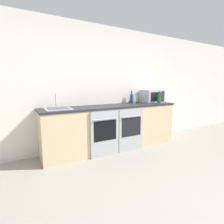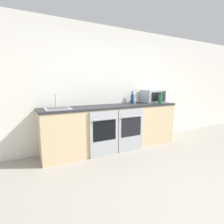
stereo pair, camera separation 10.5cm
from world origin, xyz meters
TOP-DOWN VIEW (x-y plane):
  - ground_plane at (0.00, 0.00)m, footprint 16.00×16.00m
  - wall_back at (0.00, 2.46)m, footprint 10.00×0.06m
  - counter_back at (0.00, 2.13)m, footprint 2.98×0.61m
  - oven_left at (-0.36, 1.82)m, footprint 0.59×0.06m
  - oven_right at (0.25, 1.82)m, footprint 0.59×0.06m
  - microwave at (1.14, 2.22)m, footprint 0.50×0.37m
  - bottle_clear at (0.61, 2.22)m, footprint 0.06×0.06m
  - bottle_green at (1.13, 1.96)m, footprint 0.08×0.08m
  - bottle_blue at (0.63, 2.34)m, footprint 0.08×0.08m
  - sink at (-1.14, 2.10)m, footprint 0.44×0.37m

SIDE VIEW (x-z plane):
  - ground_plane at x=0.00m, z-range 0.00..0.00m
  - oven_left at x=-0.36m, z-range 0.01..0.89m
  - oven_right at x=0.25m, z-range 0.01..0.89m
  - counter_back at x=0.00m, z-range 0.00..0.93m
  - sink at x=-1.14m, z-range 0.81..1.08m
  - bottle_clear at x=0.61m, z-range 0.91..1.11m
  - bottle_green at x=1.13m, z-range 0.90..1.18m
  - bottle_blue at x=0.63m, z-range 0.90..1.19m
  - microwave at x=1.14m, z-range 0.93..1.24m
  - wall_back at x=0.00m, z-range 0.00..2.60m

